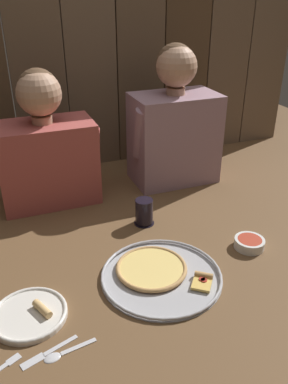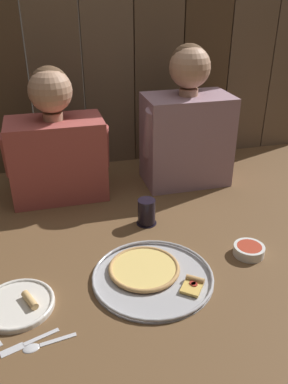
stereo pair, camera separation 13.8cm
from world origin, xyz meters
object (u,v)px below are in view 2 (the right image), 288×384
at_px(pizza_tray, 150,274).
at_px(diner_left, 56,144).
at_px(dinner_plate, 18,304).
at_px(drinking_glass, 147,212).
at_px(diner_right, 187,126).
at_px(dipping_bowl, 249,250).

xyz_separation_m(pizza_tray, diner_left, (-0.23, 0.63, 0.23)).
distance_m(dinner_plate, diner_left, 0.72).
bearing_deg(drinking_glass, diner_left, 132.97).
height_order(pizza_tray, diner_right, diner_right).
xyz_separation_m(dipping_bowl, diner_left, (-0.59, 0.60, 0.22)).
xyz_separation_m(dinner_plate, diner_left, (0.17, 0.66, 0.23)).
bearing_deg(diner_right, dipping_bowl, -88.53).
relative_size(pizza_tray, diner_right, 0.63).
xyz_separation_m(pizza_tray, dipping_bowl, (0.36, 0.03, 0.01)).
xyz_separation_m(dipping_bowl, diner_right, (-0.02, 0.60, 0.25)).
height_order(pizza_tray, dinner_plate, dinner_plate).
relative_size(dipping_bowl, diner_left, 0.19).
height_order(dinner_plate, drinking_glass, drinking_glass).
bearing_deg(dinner_plate, pizza_tray, 4.49).
height_order(dinner_plate, dipping_bowl, same).
height_order(dipping_bowl, diner_right, diner_right).
xyz_separation_m(diner_left, diner_right, (0.57, -0.00, 0.03)).
height_order(dipping_bowl, diner_left, diner_left).
bearing_deg(dipping_bowl, diner_right, 91.47).
bearing_deg(drinking_glass, pizza_tray, -102.78).
distance_m(pizza_tray, diner_left, 0.71).
bearing_deg(diner_left, dipping_bowl, -45.81).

